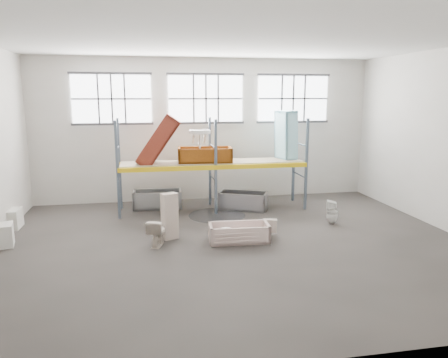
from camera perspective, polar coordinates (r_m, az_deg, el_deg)
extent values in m
cube|color=#46413D|center=(11.05, 1.46, -8.89)|extent=(12.00, 10.00, 0.10)
cube|color=silver|center=(10.46, 1.60, 18.36)|extent=(12.00, 10.00, 0.10)
cube|color=beige|center=(15.40, -2.46, 6.54)|extent=(12.00, 0.10, 5.00)
cube|color=#A29E96|center=(5.68, 12.31, -1.69)|extent=(12.00, 0.10, 5.00)
cube|color=white|center=(15.12, -14.72, 10.28)|extent=(2.60, 0.04, 1.60)
cube|color=white|center=(15.24, -2.43, 10.63)|extent=(2.60, 0.04, 1.60)
cube|color=white|center=(16.02, 9.17, 10.53)|extent=(2.60, 0.04, 1.60)
cube|color=slate|center=(13.26, -14.00, 1.11)|extent=(0.08, 0.08, 3.00)
cube|color=slate|center=(14.44, -13.74, 1.93)|extent=(0.08, 0.08, 3.00)
cube|color=slate|center=(13.42, -1.11, 1.56)|extent=(0.08, 0.08, 3.00)
cube|color=slate|center=(14.59, -1.89, 2.33)|extent=(0.08, 0.08, 3.00)
cube|color=slate|center=(14.22, 10.91, 1.90)|extent=(0.08, 0.08, 3.00)
cube|color=slate|center=(15.33, 9.28, 2.62)|extent=(0.08, 0.08, 3.00)
cube|color=yellow|center=(13.42, -1.11, 1.56)|extent=(6.00, 0.10, 0.14)
cube|color=yellow|center=(14.59, -1.89, 2.33)|extent=(6.00, 0.10, 0.14)
cube|color=gray|center=(13.99, -1.52, 2.28)|extent=(5.90, 1.10, 0.03)
cylinder|color=black|center=(13.56, -0.94, -4.84)|extent=(1.80, 1.80, 0.00)
cube|color=beige|center=(11.63, 6.12, -6.21)|extent=(0.41, 0.27, 0.35)
imported|color=beige|center=(11.69, 2.71, -6.67)|extent=(0.63, 0.63, 0.16)
imported|color=beige|center=(10.96, -8.91, -7.02)|extent=(0.58, 0.76, 0.69)
cube|color=#C5B1A2|center=(11.34, -7.25, -4.93)|extent=(0.47, 0.39, 1.23)
imported|color=white|center=(12.98, 14.21, -4.29)|extent=(0.42, 0.42, 0.71)
imported|color=white|center=(13.64, -3.22, 4.23)|extent=(0.71, 0.56, 0.60)
cylinder|color=white|center=(11.06, 0.31, -7.57)|extent=(0.34, 0.34, 0.37)
cube|color=silver|center=(13.66, -26.79, -4.77)|extent=(0.66, 0.66, 0.54)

